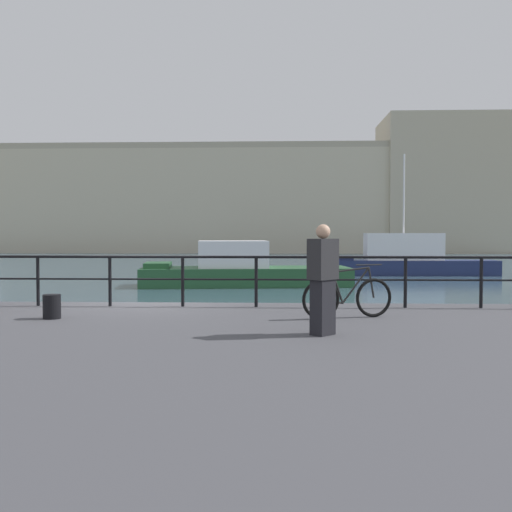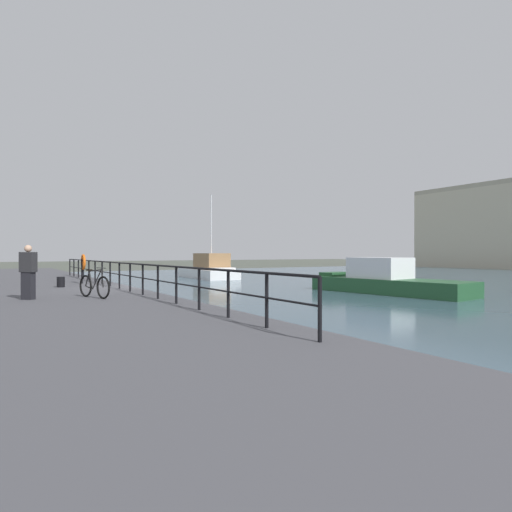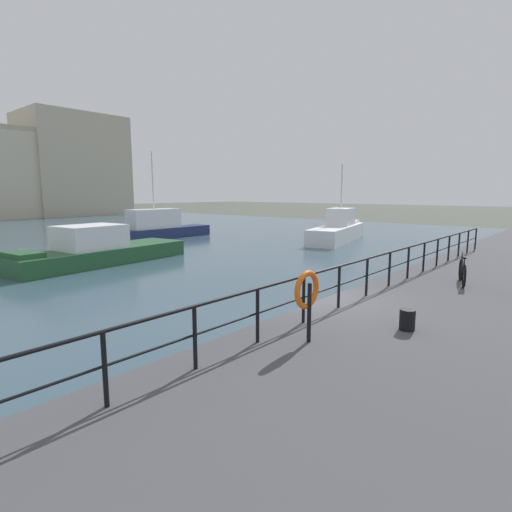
{
  "view_description": "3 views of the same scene",
  "coord_description": "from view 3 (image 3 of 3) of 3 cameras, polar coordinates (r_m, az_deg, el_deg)",
  "views": [
    {
      "loc": [
        3.04,
        -13.5,
        2.48
      ],
      "look_at": [
        2.26,
        4.94,
        1.77
      ],
      "focal_mm": 42.79,
      "sensor_mm": 36.0,
      "label": 1
    },
    {
      "loc": [
        18.72,
        -5.28,
        2.34
      ],
      "look_at": [
        1.26,
        5.59,
        2.23
      ],
      "focal_mm": 30.3,
      "sensor_mm": 36.0,
      "label": 2
    },
    {
      "loc": [
        -9.3,
        -5.53,
        3.76
      ],
      "look_at": [
        2.12,
        4.32,
        1.38
      ],
      "focal_mm": 28.15,
      "sensor_mm": 36.0,
      "label": 3
    }
  ],
  "objects": [
    {
      "name": "parked_bicycle",
      "position": [
        14.12,
        27.27,
        -2.05
      ],
      "size": [
        1.7,
        0.63,
        0.98
      ],
      "rotation": [
        0.0,
        0.0,
        0.33
      ],
      "color": "black",
      "rests_on": "quay_promenade"
    },
    {
      "name": "life_ring_stand",
      "position": [
        7.71,
        7.29,
        -5.12
      ],
      "size": [
        0.75,
        0.16,
        1.4
      ],
      "color": "black",
      "rests_on": "quay_promenade"
    },
    {
      "name": "moored_blue_motorboat",
      "position": [
        22.92,
        -21.66,
        0.77
      ],
      "size": [
        9.87,
        3.93,
        2.09
      ],
      "rotation": [
        0.0,
        0.0,
        3.26
      ],
      "color": "#23512D",
      "rests_on": "water_basin"
    },
    {
      "name": "moored_harbor_tender",
      "position": [
        32.32,
        11.58,
        3.67
      ],
      "size": [
        9.57,
        4.46,
        6.0
      ],
      "rotation": [
        0.0,
        0.0,
        0.25
      ],
      "color": "white",
      "rests_on": "water_basin"
    },
    {
      "name": "mooring_bollard",
      "position": [
        9.05,
        20.7,
        -8.46
      ],
      "size": [
        0.32,
        0.32,
        0.44
      ],
      "primitive_type": "cylinder",
      "color": "black",
      "rests_on": "quay_promenade"
    },
    {
      "name": "ground_plane",
      "position": [
        11.46,
        9.64,
        -10.32
      ],
      "size": [
        240.0,
        240.0,
        0.0
      ],
      "primitive_type": "plane",
      "color": "#4C5147"
    },
    {
      "name": "quay_railing",
      "position": [
        11.51,
        15.51,
        -1.91
      ],
      "size": [
        24.94,
        0.07,
        1.08
      ],
      "color": "black",
      "rests_on": "quay_promenade"
    },
    {
      "name": "moored_small_launch",
      "position": [
        34.16,
        -13.89,
        3.97
      ],
      "size": [
        9.75,
        2.15,
        7.03
      ],
      "rotation": [
        0.0,
        0.0,
        3.17
      ],
      "color": "navy",
      "rests_on": "water_basin"
    }
  ]
}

